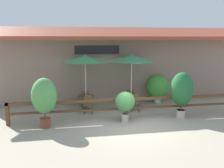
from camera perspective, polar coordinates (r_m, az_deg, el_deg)
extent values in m
plane|color=#9E937F|center=(10.56, 4.71, -9.59)|extent=(60.00, 60.00, 0.00)
cube|color=gray|center=(14.14, 0.51, 3.03)|extent=(14.00, 0.40, 3.60)
cube|color=brown|center=(13.50, 0.95, 11.51)|extent=(14.28, 1.48, 0.70)
cube|color=black|center=(13.67, -3.39, 7.81)|extent=(2.44, 0.04, 0.45)
cube|color=brown|center=(11.27, 3.43, -3.53)|extent=(10.40, 0.14, 0.11)
cube|color=brown|center=(11.38, 3.40, -5.59)|extent=(10.40, 0.10, 0.09)
cube|color=brown|center=(11.38, -22.78, -6.39)|extent=(0.14, 0.14, 0.95)
cube|color=brown|center=(11.38, 3.40, -5.59)|extent=(0.14, 0.14, 0.95)
cylinder|color=#B7B2A8|center=(12.65, -6.03, -0.40)|extent=(0.06, 0.06, 2.50)
cone|color=#33844C|center=(12.48, -6.15, 5.77)|extent=(2.36, 2.36, 0.32)
sphere|color=#B2ADA3|center=(12.46, -6.16, 6.51)|extent=(0.07, 0.07, 0.07)
cylinder|color=#4C3826|center=(12.77, -5.99, -2.86)|extent=(0.82, 0.82, 0.05)
cylinder|color=#333333|center=(12.85, -5.96, -4.42)|extent=(0.07, 0.07, 0.67)
cylinder|color=#333333|center=(12.94, -5.93, -5.79)|extent=(0.45, 0.45, 0.03)
cube|color=brown|center=(12.15, -5.47, -4.75)|extent=(0.47, 0.47, 0.05)
cube|color=brown|center=(12.28, -5.46, -3.50)|extent=(0.40, 0.08, 0.40)
cylinder|color=#2D2D2D|center=(12.04, -6.40, -6.06)|extent=(0.04, 0.04, 0.42)
cylinder|color=#2D2D2D|center=(12.02, -4.58, -6.05)|extent=(0.04, 0.04, 0.42)
cylinder|color=#2D2D2D|center=(12.40, -6.30, -5.57)|extent=(0.04, 0.04, 0.42)
cylinder|color=#2D2D2D|center=(12.39, -4.54, -5.56)|extent=(0.04, 0.04, 0.42)
cube|color=brown|center=(13.51, -6.38, -3.23)|extent=(0.49, 0.49, 0.05)
cube|color=brown|center=(13.28, -6.20, -2.47)|extent=(0.40, 0.11, 0.40)
cylinder|color=#2D2D2D|center=(13.79, -5.78, -3.94)|extent=(0.04, 0.04, 0.42)
cylinder|color=#2D2D2D|center=(13.70, -7.32, -4.07)|extent=(0.04, 0.04, 0.42)
cylinder|color=#2D2D2D|center=(13.43, -5.38, -4.32)|extent=(0.04, 0.04, 0.42)
cylinder|color=#2D2D2D|center=(13.34, -6.96, -4.45)|extent=(0.04, 0.04, 0.42)
cylinder|color=#B7B2A8|center=(12.98, 4.44, -0.10)|extent=(0.06, 0.06, 2.50)
cone|color=#33844C|center=(12.81, 4.52, 5.91)|extent=(2.36, 2.36, 0.32)
sphere|color=#B2ADA3|center=(12.80, 4.53, 6.63)|extent=(0.07, 0.07, 0.07)
cylinder|color=#4C3826|center=(13.09, 4.40, -2.50)|extent=(0.82, 0.82, 0.05)
cylinder|color=#333333|center=(13.17, 4.38, -4.03)|extent=(0.07, 0.07, 0.67)
cylinder|color=#333333|center=(13.26, 4.36, -5.37)|extent=(0.45, 0.45, 0.03)
cube|color=brown|center=(12.50, 5.30, -4.31)|extent=(0.51, 0.51, 0.05)
cube|color=brown|center=(12.63, 5.29, -3.11)|extent=(0.40, 0.13, 0.40)
cylinder|color=#2D2D2D|center=(12.38, 4.42, -5.57)|extent=(0.04, 0.04, 0.42)
cylinder|color=#2D2D2D|center=(12.39, 6.19, -5.59)|extent=(0.04, 0.04, 0.42)
cylinder|color=#2D2D2D|center=(12.74, 4.40, -5.11)|extent=(0.04, 0.04, 0.42)
cylinder|color=#2D2D2D|center=(12.75, 6.12, -5.12)|extent=(0.04, 0.04, 0.42)
cube|color=brown|center=(13.81, 3.83, -2.88)|extent=(0.50, 0.50, 0.05)
cube|color=brown|center=(13.60, 4.20, -2.13)|extent=(0.40, 0.12, 0.40)
cylinder|color=#2D2D2D|center=(14.12, 4.17, -3.58)|extent=(0.04, 0.04, 0.42)
cylinder|color=#2D2D2D|center=(13.95, 2.77, -3.73)|extent=(0.04, 0.04, 0.42)
cylinder|color=#2D2D2D|center=(13.79, 4.88, -3.93)|extent=(0.04, 0.04, 0.42)
cylinder|color=#2D2D2D|center=(13.62, 3.47, -4.08)|extent=(0.04, 0.04, 0.42)
cylinder|color=brown|center=(10.69, -14.96, -8.52)|extent=(0.41, 0.41, 0.40)
cylinder|color=brown|center=(10.64, -15.01, -7.61)|extent=(0.44, 0.44, 0.04)
cylinder|color=brown|center=(10.57, -15.07, -6.37)|extent=(0.07, 0.07, 0.44)
ellipsoid|color=#4C934C|center=(10.39, -15.25, -2.62)|extent=(1.02, 0.91, 1.46)
cylinder|color=#B7AD99|center=(11.93, 15.42, -6.61)|extent=(0.38, 0.38, 0.38)
cylinder|color=#B7AD99|center=(11.88, 15.46, -5.82)|extent=(0.41, 0.41, 0.04)
cylinder|color=brown|center=(11.82, 15.51, -4.66)|extent=(0.07, 0.07, 0.46)
ellipsoid|color=#1E5B2D|center=(11.66, 15.69, -1.14)|extent=(1.04, 0.94, 1.53)
cylinder|color=#B7AD99|center=(11.02, 2.99, -7.70)|extent=(0.33, 0.33, 0.37)
cylinder|color=#B7AD99|center=(10.97, 3.00, -6.89)|extent=(0.35, 0.35, 0.04)
cylinder|color=brown|center=(10.93, 3.01, -6.14)|extent=(0.06, 0.06, 0.26)
ellipsoid|color=#4C934C|center=(10.82, 3.03, -4.02)|extent=(0.85, 0.77, 0.86)
cylinder|color=#B7AD99|center=(14.45, 10.32, -3.55)|extent=(0.37, 0.37, 0.34)
cylinder|color=#B7AD99|center=(14.42, 10.34, -2.96)|extent=(0.40, 0.40, 0.04)
ellipsoid|color=#3D8E38|center=(14.29, 10.41, -0.62)|extent=(1.29, 1.16, 1.37)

